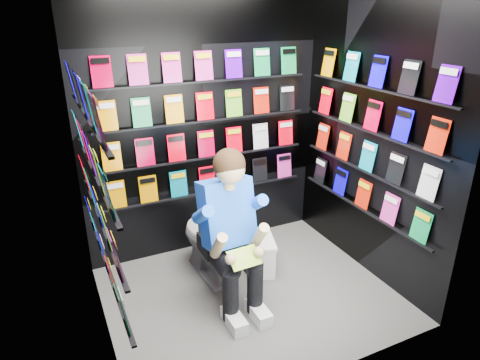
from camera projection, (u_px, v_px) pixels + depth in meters
name	position (u px, v px, depth m)	size (l,w,h in m)	color
floor	(250.00, 295.00, 3.77)	(2.40, 2.40, 0.00)	#565654
wall_back	(204.00, 125.00, 4.11)	(2.40, 0.04, 2.60)	black
wall_front	(330.00, 207.00, 2.44)	(2.40, 0.04, 2.60)	black
wall_left	(88.00, 181.00, 2.80)	(0.04, 2.00, 2.60)	black
wall_right	(373.00, 136.00, 3.75)	(0.04, 2.00, 2.60)	black
comics_back	(206.00, 125.00, 4.09)	(2.10, 0.06, 1.37)	#BF002D
comics_left	(93.00, 180.00, 2.81)	(0.06, 1.70, 1.37)	#BF002D
comics_right	(370.00, 136.00, 3.74)	(0.06, 1.70, 1.37)	#BF002D
toilet	(210.00, 238.00, 3.96)	(0.42, 0.75, 0.73)	white
longbox	(260.00, 255.00, 4.10)	(0.22, 0.40, 0.30)	white
longbox_lid	(260.00, 239.00, 4.03)	(0.24, 0.42, 0.03)	white
reader	(226.00, 213.00, 3.47)	(0.57, 0.83, 1.52)	blue
held_comic	(244.00, 258.00, 3.27)	(0.25, 0.01, 0.17)	green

